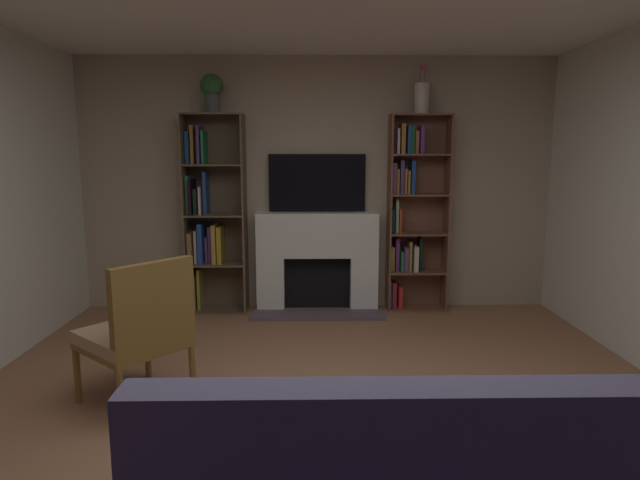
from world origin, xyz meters
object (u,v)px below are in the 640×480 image
object	(u,v)px
vase_with_flowers	(422,97)
bookshelf_left	(210,217)
fireplace	(317,258)
armchair	(139,331)
potted_plant	(212,90)
coffee_table	(378,460)
bookshelf_right	(411,211)
tv	(317,183)

from	to	relation	value
vase_with_flowers	bookshelf_left	bearing A→B (deg)	179.32
fireplace	armchair	xyz separation A→B (m)	(-1.17, -2.15, -0.04)
potted_plant	bookshelf_left	bearing A→B (deg)	159.67
bookshelf_left	coffee_table	bearing A→B (deg)	-69.04
bookshelf_left	coffee_table	world-z (taller)	bookshelf_left
bookshelf_right	vase_with_flowers	bearing A→B (deg)	-39.93
fireplace	armchair	size ratio (longest dim) A/B	1.39
bookshelf_right	armchair	size ratio (longest dim) A/B	2.06
bookshelf_left	armchair	bearing A→B (deg)	-91.83
bookshelf_left	armchair	xyz separation A→B (m)	(-0.07, -2.15, -0.48)
fireplace	tv	bearing A→B (deg)	90.00
tv	bookshelf_left	bearing A→B (deg)	-175.05
potted_plant	vase_with_flowers	world-z (taller)	vase_with_flowers
fireplace	bookshelf_left	distance (m)	1.19
coffee_table	fireplace	bearing A→B (deg)	93.52
potted_plant	bookshelf_right	bearing A→B (deg)	1.46
vase_with_flowers	armchair	world-z (taller)	vase_with_flowers
potted_plant	coffee_table	size ratio (longest dim) A/B	0.47
bookshelf_left	potted_plant	size ratio (longest dim) A/B	5.29
tv	bookshelf_right	world-z (taller)	bookshelf_right
fireplace	vase_with_flowers	distance (m)	1.93
fireplace	potted_plant	xyz separation A→B (m)	(-1.04, -0.02, 1.70)
potted_plant	armchair	size ratio (longest dim) A/B	0.39
vase_with_flowers	coffee_table	size ratio (longest dim) A/B	0.60
bookshelf_right	tv	bearing A→B (deg)	175.97
bookshelf_right	armchair	distance (m)	3.11
vase_with_flowers	coffee_table	distance (m)	3.94
bookshelf_right	potted_plant	world-z (taller)	potted_plant
bookshelf_right	vase_with_flowers	distance (m)	1.15
tv	potted_plant	bearing A→B (deg)	-173.40
armchair	coffee_table	distance (m)	1.89
bookshelf_left	vase_with_flowers	world-z (taller)	vase_with_flowers
tv	bookshelf_right	xyz separation A→B (m)	(0.98, -0.07, -0.29)
fireplace	potted_plant	size ratio (longest dim) A/B	3.55
bookshelf_left	coffee_table	size ratio (longest dim) A/B	2.47
potted_plant	armchair	distance (m)	2.75
armchair	bookshelf_left	bearing A→B (deg)	88.17
bookshelf_left	potted_plant	distance (m)	1.26
potted_plant	coffee_table	xyz separation A→B (m)	(1.25, -3.41, -1.87)
bookshelf_right	bookshelf_left	bearing A→B (deg)	-179.26
fireplace	potted_plant	distance (m)	1.99
bookshelf_right	fireplace	bearing A→B (deg)	-178.37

